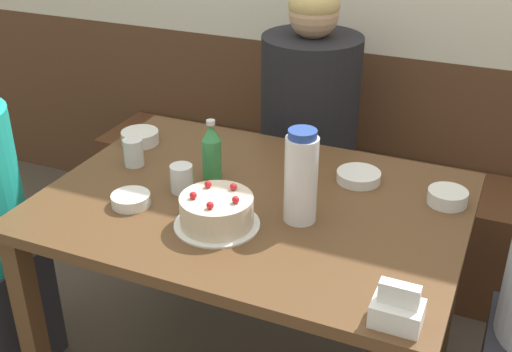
# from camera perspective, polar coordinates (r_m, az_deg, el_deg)

# --- Properties ---
(bench_seat) EXTENTS (2.15, 0.38, 0.45)m
(bench_seat) POSITION_cam_1_polar(r_m,az_deg,el_deg) (2.80, 6.66, -3.21)
(bench_seat) COLOR #56331E
(bench_seat) RESTS_ON ground_plane
(dining_table) EXTENTS (1.21, 0.88, 0.72)m
(dining_table) POSITION_cam_1_polar(r_m,az_deg,el_deg) (1.93, -0.24, -4.48)
(dining_table) COLOR brown
(dining_table) RESTS_ON ground_plane
(birthday_cake) EXTENTS (0.24, 0.24, 0.11)m
(birthday_cake) POSITION_cam_1_polar(r_m,az_deg,el_deg) (1.74, -3.52, -3.17)
(birthday_cake) COLOR white
(birthday_cake) RESTS_ON dining_table
(water_pitcher) EXTENTS (0.09, 0.09, 0.27)m
(water_pitcher) POSITION_cam_1_polar(r_m,az_deg,el_deg) (1.72, 4.02, -0.10)
(water_pitcher) COLOR white
(water_pitcher) RESTS_ON dining_table
(soju_bottle) EXTENTS (0.06, 0.06, 0.19)m
(soju_bottle) POSITION_cam_1_polar(r_m,az_deg,el_deg) (1.96, -3.97, 2.21)
(soju_bottle) COLOR #388E4C
(soju_bottle) RESTS_ON dining_table
(napkin_holder) EXTENTS (0.11, 0.08, 0.11)m
(napkin_holder) POSITION_cam_1_polar(r_m,az_deg,el_deg) (1.44, 12.45, -11.51)
(napkin_holder) COLOR white
(napkin_holder) RESTS_ON dining_table
(bowl_soup_white) EXTENTS (0.11, 0.11, 0.04)m
(bowl_soup_white) POSITION_cam_1_polar(r_m,az_deg,el_deg) (1.93, 16.65, -1.80)
(bowl_soup_white) COLOR white
(bowl_soup_white) RESTS_ON dining_table
(bowl_rice_small) EXTENTS (0.13, 0.13, 0.04)m
(bowl_rice_small) POSITION_cam_1_polar(r_m,az_deg,el_deg) (2.26, -10.27, 3.41)
(bowl_rice_small) COLOR white
(bowl_rice_small) RESTS_ON dining_table
(bowl_side_dish) EXTENTS (0.11, 0.11, 0.03)m
(bowl_side_dish) POSITION_cam_1_polar(r_m,az_deg,el_deg) (1.88, -11.06, -2.08)
(bowl_side_dish) COLOR white
(bowl_side_dish) RESTS_ON dining_table
(bowl_sauce_shallow) EXTENTS (0.14, 0.14, 0.03)m
(bowl_sauce_shallow) POSITION_cam_1_polar(r_m,az_deg,el_deg) (2.00, 9.11, -0.04)
(bowl_sauce_shallow) COLOR white
(bowl_sauce_shallow) RESTS_ON dining_table
(glass_water_tall) EXTENTS (0.07, 0.07, 0.08)m
(glass_water_tall) POSITION_cam_1_polar(r_m,az_deg,el_deg) (1.91, -6.63, -0.22)
(glass_water_tall) COLOR silver
(glass_water_tall) RESTS_ON dining_table
(glass_tumbler_short) EXTENTS (0.06, 0.06, 0.09)m
(glass_tumbler_short) POSITION_cam_1_polar(r_m,az_deg,el_deg) (2.09, -10.84, 2.08)
(glass_tumbler_short) COLOR silver
(glass_tumbler_short) RESTS_ON dining_table
(person_pale_blue_shirt) EXTENTS (0.38, 0.38, 1.21)m
(person_pale_blue_shirt) POSITION_cam_1_polar(r_m,az_deg,el_deg) (2.54, 4.68, 2.97)
(person_pale_blue_shirt) COLOR #33333D
(person_pale_blue_shirt) RESTS_ON ground_plane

